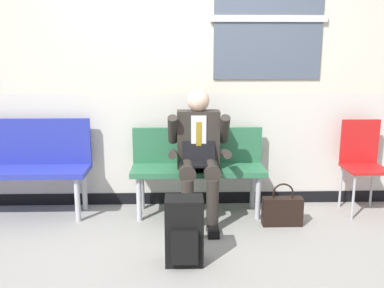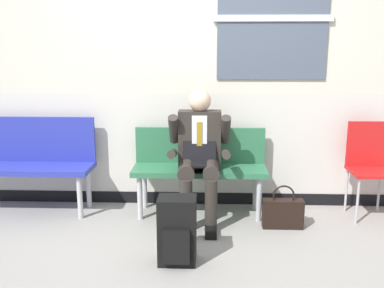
% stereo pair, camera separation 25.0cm
% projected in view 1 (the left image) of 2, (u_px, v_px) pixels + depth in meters
% --- Properties ---
extents(ground_plane, '(18.00, 18.00, 0.00)m').
position_uv_depth(ground_plane, '(185.00, 228.00, 3.80)').
color(ground_plane, gray).
extents(station_wall, '(5.62, 0.17, 2.90)m').
position_uv_depth(station_wall, '(185.00, 64.00, 4.17)').
color(station_wall, beige).
rests_on(station_wall, ground).
extents(bench_with_person, '(1.28, 0.42, 0.83)m').
position_uv_depth(bench_with_person, '(198.00, 163.00, 4.10)').
color(bench_with_person, '#2D6B47').
rests_on(bench_with_person, ground).
extents(bench_empty, '(1.33, 0.42, 0.93)m').
position_uv_depth(bench_empty, '(20.00, 160.00, 4.05)').
color(bench_empty, '#28339E').
rests_on(bench_empty, ground).
extents(person_seated, '(0.57, 0.70, 1.22)m').
position_uv_depth(person_seated, '(199.00, 153.00, 3.88)').
color(person_seated, '#2D2823').
rests_on(person_seated, ground).
extents(backpack, '(0.28, 0.25, 0.52)m').
position_uv_depth(backpack, '(184.00, 231.00, 3.13)').
color(backpack, black).
rests_on(backpack, ground).
extents(handbag, '(0.36, 0.11, 0.40)m').
position_uv_depth(handbag, '(282.00, 210.00, 3.85)').
color(handbag, black).
rests_on(handbag, ground).
extents(folding_chair, '(0.38, 0.38, 0.91)m').
position_uv_depth(folding_chair, '(362.00, 158.00, 4.13)').
color(folding_chair, red).
rests_on(folding_chair, ground).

